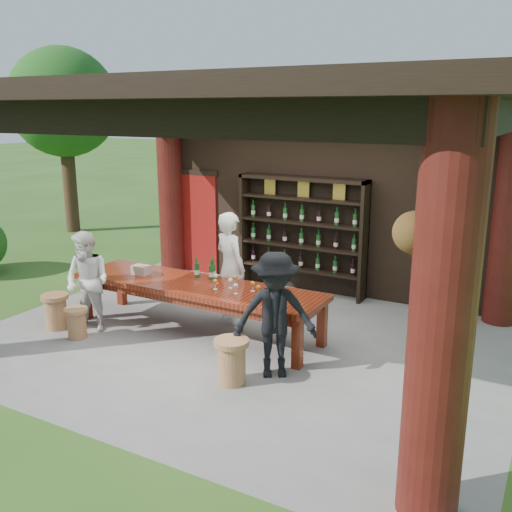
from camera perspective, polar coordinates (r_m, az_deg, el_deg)
The scene contains 14 objects.
ground at distance 8.32m, azimuth -1.34°, elevation -8.30°, with size 90.00×90.00×0.00m, color #2D5119.
pavilion at distance 8.13m, azimuth 0.01°, elevation 6.76°, with size 7.50×6.00×3.60m.
wine_shelf at distance 10.18m, azimuth 4.57°, elevation 2.09°, with size 2.37×0.36×2.08m.
tasting_table at distance 8.42m, azimuth -5.99°, elevation -3.47°, with size 3.91×1.03×0.75m.
stool_near_left at distance 8.67m, azimuth -17.50°, elevation -6.35°, with size 0.34×0.34×0.45m.
stool_near_right at distance 6.96m, azimuth -2.45°, elevation -10.36°, with size 0.42×0.42×0.56m.
stool_far_left at distance 9.13m, azimuth -19.39°, elevation -5.16°, with size 0.40×0.40×0.53m.
host at distance 8.75m, azimuth -2.58°, elevation -1.16°, with size 0.63×0.41×1.73m, color white.
guest_woman at distance 8.79m, azimuth -16.48°, elevation -2.47°, with size 0.73×0.57×1.50m, color silver.
guest_man at distance 6.96m, azimuth 1.92°, elevation -5.94°, with size 1.02×0.59×1.58m, color black.
table_bottles at distance 8.58m, azimuth -4.92°, elevation -1.24°, with size 0.34×0.15×0.31m.
table_glasses at distance 8.05m, azimuth -2.17°, elevation -2.85°, with size 0.88×0.40×0.15m.
napkin_basket at distance 8.96m, azimuth -11.43°, elevation -1.37°, with size 0.26×0.18×0.14m, color #BF6672.
shrubs at distance 8.00m, azimuth 23.60°, elevation -6.24°, with size 15.31×9.29×1.36m.
Camera 1 is at (3.87, -6.63, 3.21)m, focal length 40.00 mm.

